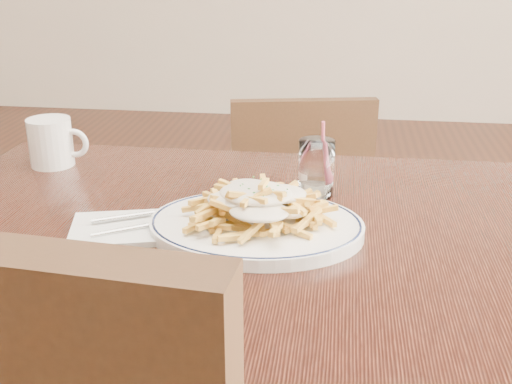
# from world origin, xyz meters

# --- Properties ---
(table) EXTENTS (1.20, 0.80, 0.75)m
(table) POSITION_xyz_m (0.00, 0.00, 0.67)
(table) COLOR black
(table) RESTS_ON ground
(chair_far) EXTENTS (0.44, 0.44, 0.81)m
(chair_far) POSITION_xyz_m (0.01, 0.75, 0.46)
(chair_far) COLOR #331F11
(chair_far) RESTS_ON ground
(fries_plate) EXTENTS (0.38, 0.34, 0.02)m
(fries_plate) POSITION_xyz_m (-0.01, -0.01, 0.76)
(fries_plate) COLOR white
(fries_plate) RESTS_ON table
(loaded_fries) EXTENTS (0.26, 0.24, 0.06)m
(loaded_fries) POSITION_xyz_m (-0.01, -0.01, 0.81)
(loaded_fries) COLOR gold
(loaded_fries) RESTS_ON fries_plate
(napkin) EXTENTS (0.22, 0.17, 0.01)m
(napkin) POSITION_xyz_m (-0.20, -0.03, 0.75)
(napkin) COLOR silver
(napkin) RESTS_ON table
(cutlery) EXTENTS (0.16, 0.14, 0.01)m
(cutlery) POSITION_xyz_m (-0.20, -0.02, 0.76)
(cutlery) COLOR silver
(cutlery) RESTS_ON napkin
(water_glass) EXTENTS (0.06, 0.06, 0.14)m
(water_glass) POSITION_xyz_m (0.08, 0.16, 0.80)
(water_glass) COLOR white
(water_glass) RESTS_ON table
(coffee_mug) EXTENTS (0.12, 0.09, 0.10)m
(coffee_mug) POSITION_xyz_m (-0.46, 0.26, 0.80)
(coffee_mug) COLOR white
(coffee_mug) RESTS_ON table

